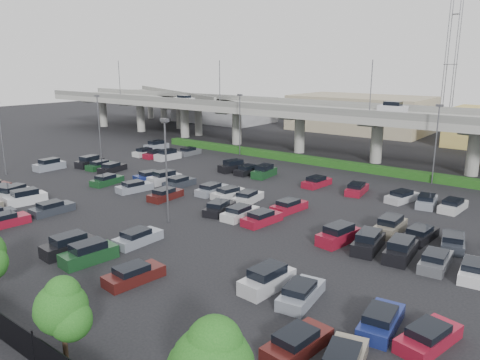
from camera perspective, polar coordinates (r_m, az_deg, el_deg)
name	(u,v)px	position (r m, az deg, el deg)	size (l,w,h in m)	color
ground	(220,204)	(52.67, -2.39, -2.90)	(280.00, 280.00, 0.00)	black
overpass	(347,116)	(78.08, 12.95, 7.57)	(150.00, 13.00, 15.80)	gray
on_ramp	(172,98)	(117.82, -8.30, 9.83)	(50.93, 30.13, 8.80)	gray
hedge	(326,162)	(72.78, 10.45, 2.11)	(66.00, 1.60, 1.10)	#143E12
parked_cars	(192,201)	(51.87, -5.90, -2.53)	(63.00, 41.63, 1.67)	black
light_poles	(204,143)	(55.35, -4.38, 4.55)	(66.90, 48.38, 10.30)	#515156
distant_buildings	(473,124)	(102.81, 26.50, 6.15)	(138.00, 24.00, 9.00)	slate
comm_tower	(451,61)	(115.90, 24.32, 13.03)	(2.40, 2.40, 30.00)	#515156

